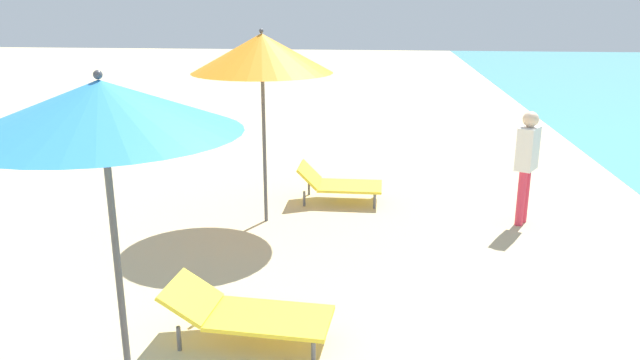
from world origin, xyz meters
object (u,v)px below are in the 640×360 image
(lounger_second_shoreside, at_px, (246,312))
(lounger_farthest_shoreside, at_px, (338,183))
(person_walking_near, at_px, (527,157))
(umbrella_second, at_px, (101,107))
(umbrella_farthest, at_px, (262,53))

(lounger_second_shoreside, xyz_separation_m, lounger_farthest_shoreside, (0.52, 4.11, 0.01))
(lounger_farthest_shoreside, bearing_deg, person_walking_near, -14.61)
(umbrella_second, xyz_separation_m, lounger_second_shoreside, (0.63, 1.12, -2.05))
(umbrella_farthest, xyz_separation_m, lounger_farthest_shoreside, (0.95, 0.97, -2.04))
(lounger_second_shoreside, bearing_deg, person_walking_near, 51.46)
(umbrella_second, bearing_deg, lounger_farthest_shoreside, 77.67)
(umbrella_farthest, bearing_deg, lounger_farthest_shoreside, 45.81)
(lounger_farthest_shoreside, distance_m, person_walking_near, 2.80)
(lounger_second_shoreside, bearing_deg, umbrella_second, -115.15)
(lounger_second_shoreside, distance_m, lounger_farthest_shoreside, 4.15)
(umbrella_second, xyz_separation_m, lounger_farthest_shoreside, (1.14, 5.23, -2.04))
(umbrella_second, bearing_deg, umbrella_farthest, 87.36)
(umbrella_second, relative_size, lounger_farthest_shoreside, 2.00)
(umbrella_second, distance_m, person_walking_near, 6.06)
(person_walking_near, bearing_deg, umbrella_second, 79.81)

